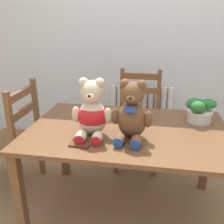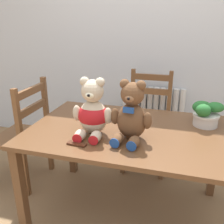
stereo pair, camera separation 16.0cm
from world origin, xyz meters
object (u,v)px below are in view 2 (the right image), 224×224
at_px(teddy_bear_left, 93,112).
at_px(teddy_bear_right, 131,115).
at_px(wooden_chair_behind, 148,121).
at_px(potted_plant, 206,113).
at_px(wooden_chair_side, 23,134).
at_px(chocolate_bar, 77,144).

bearing_deg(teddy_bear_left, teddy_bear_right, 175.98).
relative_size(wooden_chair_behind, teddy_bear_left, 2.53).
height_order(teddy_bear_left, potted_plant, teddy_bear_left).
xyz_separation_m(wooden_chair_behind, wooden_chair_side, (-1.04, -0.61, -0.01)).
bearing_deg(teddy_bear_right, teddy_bear_left, 3.73).
relative_size(wooden_chair_behind, teddy_bear_right, 2.52).
xyz_separation_m(potted_plant, chocolate_bar, (-0.77, -0.54, -0.08)).
bearing_deg(wooden_chair_behind, teddy_bear_left, 75.00).
distance_m(teddy_bear_right, potted_plant, 0.60).
height_order(wooden_chair_behind, chocolate_bar, wooden_chair_behind).
height_order(wooden_chair_behind, teddy_bear_left, teddy_bear_left).
xyz_separation_m(teddy_bear_left, teddy_bear_right, (0.26, -0.00, 0.01)).
bearing_deg(chocolate_bar, wooden_chair_side, 146.90).
xyz_separation_m(wooden_chair_side, chocolate_bar, (0.75, -0.49, 0.26)).
distance_m(wooden_chair_behind, teddy_bear_right, 1.01).
xyz_separation_m(teddy_bear_left, chocolate_bar, (-0.04, -0.18, -0.15)).
bearing_deg(teddy_bear_right, chocolate_bar, 35.64).
distance_m(potted_plant, chocolate_bar, 0.95).
bearing_deg(potted_plant, teddy_bear_left, -153.88).
bearing_deg(teddy_bear_left, chocolate_bar, 74.62).
relative_size(teddy_bear_right, potted_plant, 1.78).
bearing_deg(potted_plant, wooden_chair_side, -178.00).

